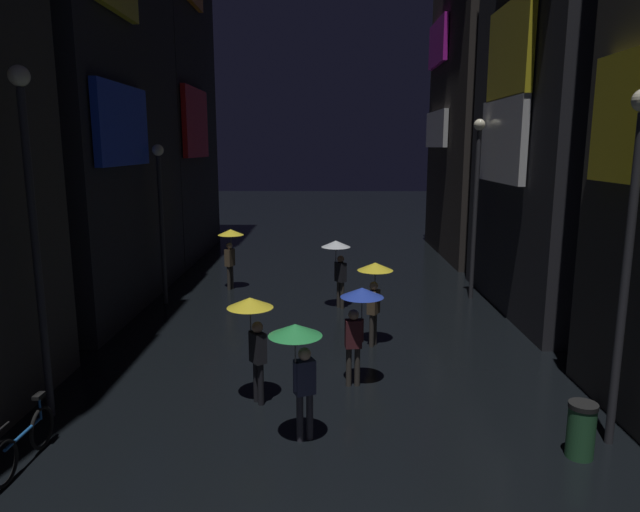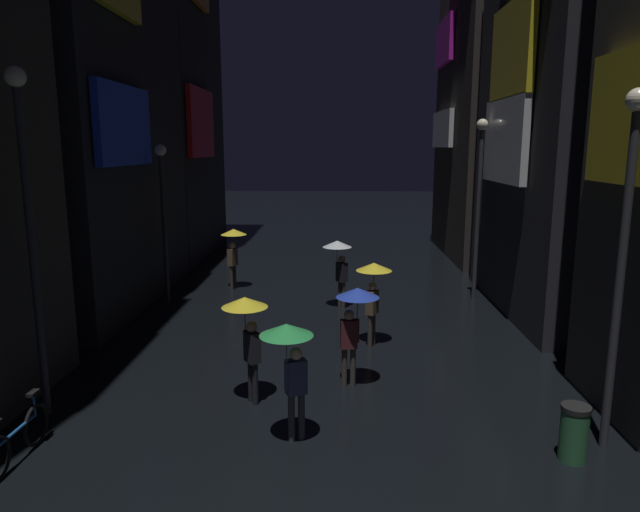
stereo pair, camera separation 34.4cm
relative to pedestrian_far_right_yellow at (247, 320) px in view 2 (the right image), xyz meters
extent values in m
cube|color=#232328|center=(-6.24, 7.31, 7.31)|extent=(4.00, 8.92, 17.96)
cube|color=#264CF9|center=(-4.09, 5.19, 3.87)|extent=(0.20, 3.71, 2.15)
cube|color=red|center=(-4.09, 14.08, 4.27)|extent=(0.20, 4.00, 2.86)
cube|color=#232328|center=(8.76, 6.73, 5.68)|extent=(4.00, 7.77, 14.70)
cube|color=white|center=(6.61, 6.57, 3.47)|extent=(0.20, 3.83, 2.43)
cube|color=yellow|center=(6.61, 6.39, 5.97)|extent=(0.20, 3.56, 2.62)
cube|color=white|center=(6.61, 16.85, 4.09)|extent=(0.20, 4.28, 1.66)
cube|color=#F226D8|center=(6.61, 17.25, 8.00)|extent=(0.20, 3.59, 1.99)
cylinder|color=black|center=(0.15, -0.15, -1.24)|extent=(0.12, 0.12, 0.85)
cylinder|color=black|center=(0.05, -0.01, -1.24)|extent=(0.12, 0.12, 0.85)
cube|color=black|center=(0.10, -0.08, -0.52)|extent=(0.38, 0.40, 0.60)
sphere|color=tan|center=(0.10, -0.08, -0.11)|extent=(0.22, 0.22, 0.22)
cylinder|color=black|center=(-0.05, 0.04, -0.47)|extent=(0.09, 0.09, 0.50)
cylinder|color=slate|center=(-0.05, 0.04, -0.13)|extent=(0.02, 0.02, 0.77)
cone|color=yellow|center=(-0.05, 0.04, 0.35)|extent=(0.90, 0.90, 0.20)
cylinder|color=#38332D|center=(-1.99, 8.91, -1.24)|extent=(0.12, 0.12, 0.85)
cylinder|color=#38332D|center=(-1.91, 9.07, -1.24)|extent=(0.12, 0.12, 0.85)
cube|color=brown|center=(-1.95, 8.99, -0.52)|extent=(0.34, 0.40, 0.60)
sphere|color=beige|center=(-1.95, 8.99, -0.11)|extent=(0.22, 0.22, 0.22)
cylinder|color=brown|center=(-1.92, 9.17, -0.47)|extent=(0.09, 0.09, 0.50)
cylinder|color=slate|center=(-1.92, 9.17, -0.13)|extent=(0.02, 0.02, 0.77)
cone|color=yellow|center=(-1.92, 9.17, 0.35)|extent=(0.90, 0.90, 0.20)
cylinder|color=#2D2D38|center=(1.14, -1.47, -1.24)|extent=(0.12, 0.12, 0.85)
cylinder|color=#2D2D38|center=(0.97, -1.54, -1.24)|extent=(0.12, 0.12, 0.85)
cube|color=#333859|center=(1.06, -1.50, -0.52)|extent=(0.40, 0.33, 0.60)
sphere|color=beige|center=(1.06, -1.50, -0.11)|extent=(0.22, 0.22, 0.22)
cylinder|color=#333859|center=(0.91, -1.62, -0.47)|extent=(0.09, 0.09, 0.50)
cylinder|color=slate|center=(0.91, -1.62, -0.13)|extent=(0.02, 0.02, 0.77)
cone|color=green|center=(0.91, -1.62, 0.35)|extent=(0.90, 0.90, 0.20)
cylinder|color=#38332D|center=(2.57, 3.15, -1.24)|extent=(0.12, 0.12, 0.85)
cylinder|color=#38332D|center=(2.66, 3.31, -1.24)|extent=(0.12, 0.12, 0.85)
cube|color=brown|center=(2.61, 3.23, -0.52)|extent=(0.36, 0.40, 0.60)
sphere|color=beige|center=(2.61, 3.23, -0.11)|extent=(0.22, 0.22, 0.22)
cylinder|color=brown|center=(2.66, 3.42, -0.47)|extent=(0.09, 0.09, 0.50)
cylinder|color=slate|center=(2.66, 3.42, -0.13)|extent=(0.02, 0.02, 0.77)
cone|color=yellow|center=(2.66, 3.42, 0.35)|extent=(0.90, 0.90, 0.20)
cylinder|color=#38332D|center=(1.93, 6.60, -1.24)|extent=(0.12, 0.12, 0.85)
cylinder|color=#38332D|center=(1.82, 6.74, -1.24)|extent=(0.12, 0.12, 0.85)
cube|color=black|center=(1.88, 6.67, -0.52)|extent=(0.38, 0.40, 0.60)
sphere|color=#9E7051|center=(1.88, 6.67, -0.11)|extent=(0.22, 0.22, 0.22)
cylinder|color=black|center=(1.73, 6.78, -0.47)|extent=(0.09, 0.09, 0.50)
cylinder|color=slate|center=(1.73, 6.78, -0.13)|extent=(0.02, 0.02, 0.77)
cone|color=silver|center=(1.73, 6.78, 0.35)|extent=(0.90, 0.90, 0.20)
cylinder|color=#38332D|center=(1.90, 0.76, -1.24)|extent=(0.12, 0.12, 0.85)
cylinder|color=#38332D|center=(2.08, 0.78, -1.24)|extent=(0.12, 0.12, 0.85)
cube|color=#4C1E23|center=(1.99, 0.77, -0.52)|extent=(0.36, 0.26, 0.60)
sphere|color=tan|center=(1.99, 0.77, -0.11)|extent=(0.22, 0.22, 0.22)
cylinder|color=#4C1E23|center=(2.16, 0.84, -0.47)|extent=(0.09, 0.09, 0.50)
cylinder|color=slate|center=(2.16, 0.84, -0.13)|extent=(0.02, 0.02, 0.77)
cone|color=#263FB2|center=(2.16, 0.84, 0.35)|extent=(0.90, 0.90, 0.20)
torus|color=black|center=(-3.33, -1.80, -1.31)|extent=(0.08, 0.72, 0.72)
cylinder|color=#1E59A5|center=(-3.34, -2.35, -1.13)|extent=(0.07, 1.00, 0.05)
cylinder|color=#1E59A5|center=(-3.33, -1.80, -0.96)|extent=(0.04, 0.04, 0.40)
cube|color=black|center=(-3.33, -1.80, -0.74)|extent=(0.13, 0.24, 0.06)
cylinder|color=#2D2D33|center=(-3.74, 7.15, 0.67)|extent=(0.14, 0.14, 4.68)
sphere|color=#F9EFCC|center=(-3.74, 7.15, 3.20)|extent=(0.36, 0.36, 0.36)
cylinder|color=#2D2D33|center=(6.26, 7.88, 1.06)|extent=(0.14, 0.14, 5.47)
sphere|color=#F9EFCC|center=(6.26, 7.88, 3.98)|extent=(0.36, 0.36, 0.36)
cylinder|color=#2D2D33|center=(-3.74, -0.65, 1.31)|extent=(0.14, 0.14, 5.96)
sphere|color=#F9EFCC|center=(-3.74, -0.65, 4.48)|extent=(0.36, 0.36, 0.36)
cylinder|color=#2D2D33|center=(6.26, -1.55, 1.08)|extent=(0.14, 0.14, 5.49)
sphere|color=#F9EFCC|center=(6.26, -1.55, 4.00)|extent=(0.36, 0.36, 0.36)
cylinder|color=#265933|center=(5.56, -2.00, -1.24)|extent=(0.44, 0.44, 0.85)
cylinder|color=black|center=(5.56, -2.00, -0.78)|extent=(0.46, 0.46, 0.08)
camera|label=1|loc=(1.41, -10.56, 3.32)|focal=32.00mm
camera|label=2|loc=(1.75, -10.55, 3.32)|focal=32.00mm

